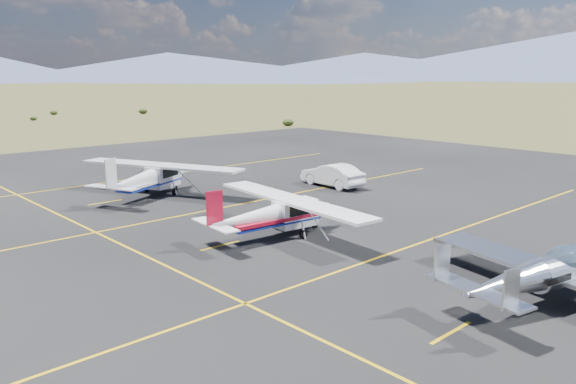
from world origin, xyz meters
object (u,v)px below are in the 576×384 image
aircraft_plain (150,177)px  sedan (332,175)px  aircraft_cessna (275,213)px  aircraft_low_wing (551,273)px

aircraft_plain → sedan: size_ratio=2.33×
aircraft_cessna → sedan: (10.26, 6.10, -0.36)m
aircraft_cessna → sedan: 11.94m
aircraft_low_wing → aircraft_cessna: aircraft_cessna is taller
aircraft_low_wing → sedan: (8.74, 17.46, -0.30)m
aircraft_plain → aircraft_cessna: bearing=-114.8°
sedan → aircraft_plain: bearing=-24.7°
aircraft_cessna → aircraft_plain: (0.12, 11.20, 0.11)m
aircraft_cessna → sedan: size_ratio=2.21×
aircraft_cessna → aircraft_plain: aircraft_plain is taller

